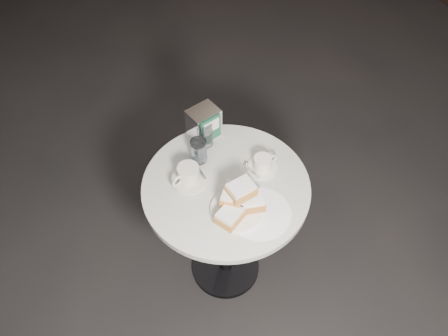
% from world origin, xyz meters
% --- Properties ---
extents(ground, '(7.00, 7.00, 0.00)m').
position_xyz_m(ground, '(0.00, 0.00, 0.00)').
color(ground, black).
rests_on(ground, ground).
extents(cafe_table, '(0.70, 0.70, 0.74)m').
position_xyz_m(cafe_table, '(0.00, 0.00, 0.55)').
color(cafe_table, black).
rests_on(cafe_table, ground).
extents(sugar_spill, '(0.33, 0.33, 0.00)m').
position_xyz_m(sugar_spill, '(0.06, -0.18, 0.75)').
color(sugar_spill, white).
rests_on(sugar_spill, cafe_table).
extents(beignet_plate, '(0.24, 0.24, 0.13)m').
position_xyz_m(beignet_plate, '(-0.01, -0.14, 0.79)').
color(beignet_plate, white).
rests_on(beignet_plate, cafe_table).
extents(coffee_cup_left, '(0.20, 0.20, 0.08)m').
position_xyz_m(coffee_cup_left, '(-0.13, 0.08, 0.78)').
color(coffee_cup_left, beige).
rests_on(coffee_cup_left, cafe_table).
extents(coffee_cup_right, '(0.14, 0.14, 0.07)m').
position_xyz_m(coffee_cup_right, '(0.18, 0.01, 0.77)').
color(coffee_cup_right, white).
rests_on(coffee_cup_right, cafe_table).
extents(water_glass_left, '(0.08, 0.08, 0.11)m').
position_xyz_m(water_glass_left, '(-0.05, 0.17, 0.80)').
color(water_glass_left, silver).
rests_on(water_glass_left, cafe_table).
extents(water_glass_right, '(0.09, 0.09, 0.12)m').
position_xyz_m(water_glass_right, '(0.01, 0.25, 0.80)').
color(water_glass_right, white).
rests_on(water_glass_right, cafe_table).
extents(napkin_dispenser, '(0.15, 0.13, 0.15)m').
position_xyz_m(napkin_dispenser, '(0.03, 0.30, 0.82)').
color(napkin_dispenser, white).
rests_on(napkin_dispenser, cafe_table).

